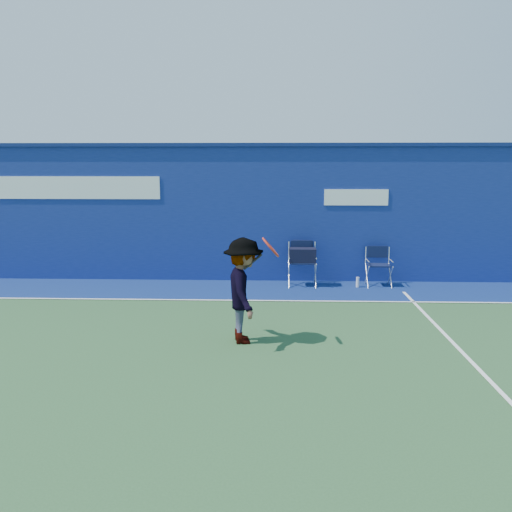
{
  "coord_description": "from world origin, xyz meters",
  "views": [
    {
      "loc": [
        1.83,
        -7.02,
        2.71
      ],
      "look_at": [
        1.48,
        2.6,
        1.0
      ],
      "focal_mm": 38.0,
      "sensor_mm": 36.0,
      "label": 1
    }
  ],
  "objects_px": {
    "water_bottle": "(358,282)",
    "tennis_player": "(244,290)",
    "directors_chair_left": "(302,267)",
    "directors_chair_right": "(378,274)"
  },
  "relations": [
    {
      "from": "directors_chair_right",
      "to": "tennis_player",
      "type": "height_order",
      "value": "tennis_player"
    },
    {
      "from": "tennis_player",
      "to": "directors_chair_right",
      "type": "bearing_deg",
      "value": 54.31
    },
    {
      "from": "water_bottle",
      "to": "tennis_player",
      "type": "relative_size",
      "value": 0.14
    },
    {
      "from": "tennis_player",
      "to": "water_bottle",
      "type": "bearing_deg",
      "value": 58.13
    },
    {
      "from": "directors_chair_right",
      "to": "water_bottle",
      "type": "bearing_deg",
      "value": -160.02
    },
    {
      "from": "directors_chair_left",
      "to": "directors_chair_right",
      "type": "relative_size",
      "value": 1.14
    },
    {
      "from": "directors_chair_right",
      "to": "water_bottle",
      "type": "distance_m",
      "value": 0.52
    },
    {
      "from": "directors_chair_right",
      "to": "directors_chair_left",
      "type": "bearing_deg",
      "value": -178.4
    },
    {
      "from": "directors_chair_left",
      "to": "water_bottle",
      "type": "xyz_separation_m",
      "value": [
        1.19,
        -0.13,
        -0.3
      ]
    },
    {
      "from": "water_bottle",
      "to": "tennis_player",
      "type": "xyz_separation_m",
      "value": [
        -2.25,
        -3.61,
        0.68
      ]
    }
  ]
}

